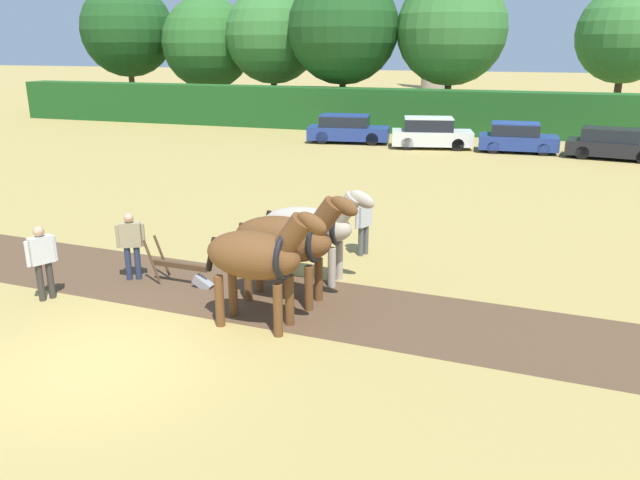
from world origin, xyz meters
name	(u,v)px	position (x,y,z in m)	size (l,w,h in m)	color
ground_plane	(102,364)	(0.00, 0.00, 0.00)	(240.00, 240.00, 0.00)	#A88E4C
plowed_furrow_strip	(159,280)	(-1.22, 3.77, 0.00)	(21.28, 2.86, 0.01)	brown
hedgerow	(412,111)	(0.00, 30.55, 1.30)	(56.05, 1.89, 2.59)	#1E511E
tree_far_left	(127,30)	(-23.12, 35.52, 6.21)	(7.02, 7.02, 9.73)	brown
tree_left	(208,43)	(-16.38, 35.69, 5.25)	(6.72, 6.72, 8.62)	#4C3823
tree_center_left	(273,36)	(-10.92, 35.14, 5.77)	(6.69, 6.69, 9.12)	#423323
tree_center	(343,28)	(-5.25, 33.36, 6.21)	(7.26, 7.26, 9.85)	#4C3823
tree_center_right	(452,29)	(1.64, 34.24, 6.08)	(6.97, 6.97, 9.58)	#423323
tree_right	(625,35)	(11.91, 35.49, 5.74)	(5.80, 5.80, 8.66)	#4C3823
draft_horse_lead_left	(258,256)	(2.00, 2.25, 1.44)	(2.60, 1.08, 2.48)	brown
draft_horse_lead_right	(288,239)	(2.09, 3.58, 1.39)	(2.88, 1.12, 2.48)	brown
draft_horse_trail_left	(311,226)	(2.16, 4.91, 1.30)	(2.82, 1.01, 2.31)	#B2A38E
plow	(186,272)	(-0.46, 3.72, 0.32)	(1.65, 0.48, 1.13)	#4C331E
farmer_at_plow	(131,242)	(-1.80, 3.66, 0.92)	(0.58, 0.40, 1.60)	#28334C
farmer_beside_team	(364,221)	(2.86, 7.03, 0.92)	(0.40, 0.58, 1.60)	#4C4C4C
farmer_onlooker_left	(42,258)	(-2.89, 2.07, 0.95)	(0.39, 0.60, 1.64)	#38332D
parked_car_far_left	(348,129)	(-2.66, 25.36, 0.74)	(4.61, 2.33, 1.52)	navy
parked_car_left	(431,133)	(1.96, 24.95, 0.76)	(4.41, 2.61, 1.59)	silver
parked_car_center_left	(517,138)	(6.29, 24.98, 0.70)	(3.91, 1.97, 1.47)	navy
parked_car_center	(613,144)	(10.65, 24.38, 0.69)	(4.41, 2.37, 1.44)	black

